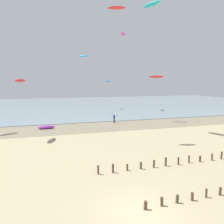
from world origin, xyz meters
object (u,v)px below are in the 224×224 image
(grounded_kite, at_px, (46,127))
(kite_aloft_0, at_px, (83,56))
(kite_aloft_1, at_px, (116,8))
(kite_aloft_6, at_px, (151,4))
(person_by_waterline, at_px, (114,118))
(kite_aloft_7, at_px, (107,81))
(kite_aloft_3, at_px, (20,81))
(kite_aloft_2, at_px, (156,77))
(kite_aloft_4, at_px, (123,34))

(grounded_kite, height_order, kite_aloft_0, kite_aloft_0)
(kite_aloft_1, bearing_deg, kite_aloft_0, 106.05)
(kite_aloft_6, bearing_deg, kite_aloft_1, -75.69)
(person_by_waterline, bearing_deg, kite_aloft_7, 78.00)
(kite_aloft_1, bearing_deg, kite_aloft_7, 92.19)
(kite_aloft_0, xyz_separation_m, kite_aloft_1, (0.14, -25.24, 3.00))
(person_by_waterline, relative_size, kite_aloft_1, 0.78)
(person_by_waterline, bearing_deg, kite_aloft_0, 106.27)
(person_by_waterline, relative_size, kite_aloft_6, 0.50)
(kite_aloft_0, xyz_separation_m, kite_aloft_3, (-11.85, -20.72, -5.89))
(kite_aloft_3, bearing_deg, kite_aloft_7, -19.01)
(grounded_kite, distance_m, kite_aloft_0, 21.82)
(kite_aloft_2, distance_m, kite_aloft_4, 23.30)
(grounded_kite, xyz_separation_m, kite_aloft_7, (17.03, 23.11, 7.72))
(kite_aloft_2, height_order, kite_aloft_7, kite_aloft_2)
(kite_aloft_4, bearing_deg, kite_aloft_7, 100.04)
(kite_aloft_6, relative_size, kite_aloft_7, 1.17)
(grounded_kite, relative_size, kite_aloft_6, 0.83)
(grounded_kite, relative_size, kite_aloft_2, 0.95)
(kite_aloft_4, relative_size, kite_aloft_6, 0.95)
(kite_aloft_4, xyz_separation_m, kite_aloft_6, (-5.37, -27.79, -1.71))
(kite_aloft_3, relative_size, kite_aloft_4, 0.88)
(kite_aloft_0, distance_m, kite_aloft_6, 22.87)
(grounded_kite, bearing_deg, kite_aloft_6, -27.57)
(kite_aloft_6, bearing_deg, kite_aloft_0, -178.92)
(person_by_waterline, distance_m, kite_aloft_7, 22.85)
(kite_aloft_2, bearing_deg, kite_aloft_0, 157.78)
(grounded_kite, distance_m, kite_aloft_6, 25.40)
(grounded_kite, xyz_separation_m, kite_aloft_4, (21.03, 21.30, 20.64))
(kite_aloft_2, bearing_deg, kite_aloft_6, -98.09)
(person_by_waterline, xyz_separation_m, kite_aloft_3, (-15.58, -7.92, 7.04))
(kite_aloft_2, xyz_separation_m, kite_aloft_7, (-3.85, 21.72, -0.82))
(kite_aloft_2, xyz_separation_m, kite_aloft_3, (-23.94, -7.46, -0.86))
(person_by_waterline, distance_m, kite_aloft_0, 18.58)
(kite_aloft_1, bearing_deg, kite_aloft_3, 175.10)
(kite_aloft_1, height_order, kite_aloft_6, kite_aloft_6)
(kite_aloft_4, relative_size, kite_aloft_7, 1.11)
(kite_aloft_0, relative_size, kite_aloft_7, 0.78)
(person_by_waterline, relative_size, kite_aloft_7, 0.59)
(kite_aloft_0, height_order, kite_aloft_2, kite_aloft_0)
(person_by_waterline, bearing_deg, kite_aloft_1, -106.12)
(kite_aloft_1, distance_m, kite_aloft_2, 18.73)
(kite_aloft_3, height_order, kite_aloft_7, kite_aloft_7)
(kite_aloft_3, bearing_deg, kite_aloft_0, -14.20)
(person_by_waterline, xyz_separation_m, kite_aloft_1, (-3.60, -12.44, 15.93))
(grounded_kite, bearing_deg, kite_aloft_3, -121.93)
(grounded_kite, height_order, kite_aloft_2, kite_aloft_2)
(kite_aloft_4, bearing_deg, kite_aloft_0, 152.82)
(kite_aloft_1, xyz_separation_m, kite_aloft_4, (12.11, 31.88, 4.07))
(kite_aloft_2, height_order, kite_aloft_6, kite_aloft_6)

